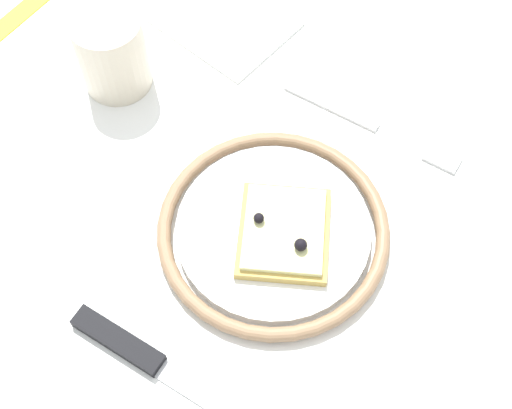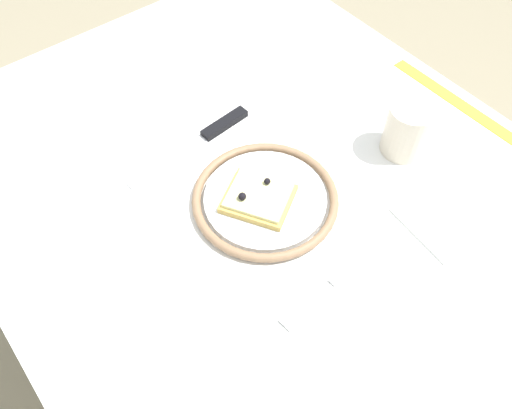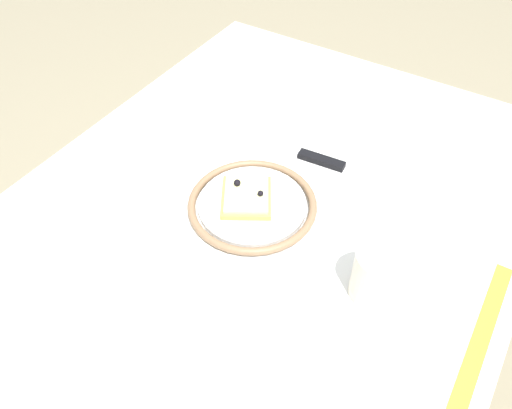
# 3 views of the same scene
# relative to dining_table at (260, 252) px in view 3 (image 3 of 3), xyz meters

# --- Properties ---
(ground_plane) EXTENTS (6.00, 6.00, 0.00)m
(ground_plane) POSITION_rel_dining_table_xyz_m (0.00, 0.00, -0.64)
(ground_plane) COLOR gray
(dining_table) EXTENTS (1.11, 0.83, 0.73)m
(dining_table) POSITION_rel_dining_table_xyz_m (0.00, 0.00, 0.00)
(dining_table) COLOR white
(dining_table) RESTS_ON ground_plane
(plate) EXTENTS (0.22, 0.22, 0.02)m
(plate) POSITION_rel_dining_table_xyz_m (0.01, 0.02, 0.10)
(plate) COLOR white
(plate) RESTS_ON dining_table
(pizza_slice_near) EXTENTS (0.13, 0.12, 0.03)m
(pizza_slice_near) POSITION_rel_dining_table_xyz_m (0.01, 0.03, 0.12)
(pizza_slice_near) COLOR tan
(pizza_slice_near) RESTS_ON plate
(knife) EXTENTS (0.04, 0.24, 0.01)m
(knife) POSITION_rel_dining_table_xyz_m (0.17, 0.01, 0.10)
(knife) COLOR silver
(knife) RESTS_ON dining_table
(fork) EXTENTS (0.03, 0.20, 0.00)m
(fork) POSITION_rel_dining_table_xyz_m (-0.15, 0.03, 0.10)
(fork) COLOR beige
(fork) RESTS_ON dining_table
(cup) EXTENTS (0.07, 0.07, 0.09)m
(cup) POSITION_rel_dining_table_xyz_m (-0.04, -0.22, 0.14)
(cup) COLOR beige
(cup) RESTS_ON dining_table
(measuring_tape) EXTENTS (0.36, 0.03, 0.00)m
(measuring_tape) POSITION_rel_dining_table_xyz_m (-0.07, -0.38, 0.10)
(measuring_tape) COLOR yellow
(measuring_tape) RESTS_ON dining_table
(napkin) EXTENTS (0.13, 0.15, 0.00)m
(napkin) POSITION_rel_dining_table_xyz_m (-0.18, -0.18, 0.10)
(napkin) COLOR white
(napkin) RESTS_ON dining_table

